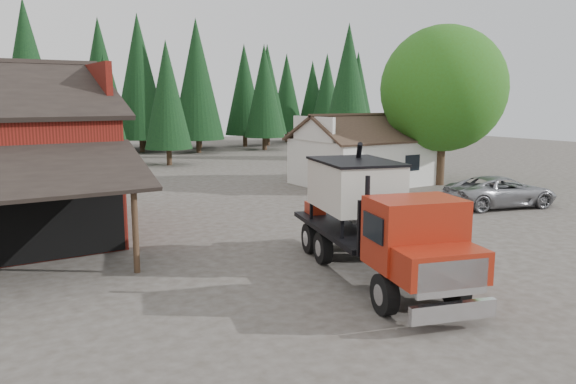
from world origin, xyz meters
TOP-DOWN VIEW (x-y plane):
  - ground at (0.00, 0.00)m, footprint 120.00×120.00m
  - farmhouse at (13.00, 13.00)m, footprint 8.60×6.42m
  - deciduous_tree at (17.01, 9.97)m, footprint 8.00×8.00m
  - conifer_backdrop at (0.00, 42.00)m, footprint 76.00×16.00m
  - near_pine_b at (6.00, 30.00)m, footprint 3.96×3.96m
  - near_pine_c at (22.00, 26.00)m, footprint 4.84×4.84m
  - near_pine_d at (-4.00, 34.00)m, footprint 5.28×5.28m
  - feed_truck at (0.62, -2.33)m, footprint 4.90×9.45m
  - silver_car at (14.00, 3.00)m, footprint 6.27×4.14m
  - equip_box at (2.24, -4.29)m, footprint 0.93×1.23m

SIDE VIEW (x-z plane):
  - ground at x=0.00m, z-range 0.00..0.00m
  - conifer_backdrop at x=0.00m, z-range -8.00..8.00m
  - equip_box at x=2.24m, z-range 0.00..0.60m
  - silver_car at x=14.00m, z-range 0.00..1.60m
  - farmhouse at x=13.00m, z-range -0.66..3.99m
  - feed_truck at x=0.62m, z-range -0.13..3.99m
  - near_pine_b at x=6.00m, z-range 0.69..11.09m
  - deciduous_tree at x=17.01m, z-range 0.81..11.01m
  - near_pine_c at x=22.00m, z-range 0.69..13.09m
  - near_pine_d at x=-4.00m, z-range 0.69..14.09m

